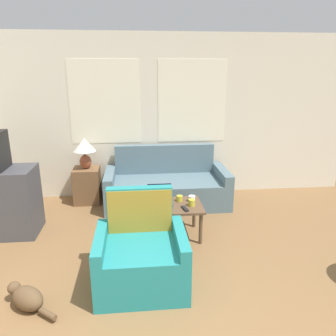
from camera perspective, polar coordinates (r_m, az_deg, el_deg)
name	(u,v)px	position (r m, az deg, el deg)	size (l,w,h in m)	color
wall_back	(154,117)	(5.37, -2.43, 8.88)	(6.56, 0.06, 2.60)	silver
couch	(166,187)	(5.19, -0.28, -3.30)	(1.89, 0.88, 0.87)	slate
armchair	(141,257)	(3.33, -4.69, -15.24)	(0.86, 0.73, 0.91)	teal
side_table	(87,185)	(5.36, -13.87, -2.92)	(0.40, 0.40, 0.56)	brown
table_lamp	(85,149)	(5.20, -14.33, 3.29)	(0.34, 0.34, 0.48)	brown
coffee_table	(169,209)	(4.11, 0.25, -7.15)	(0.81, 0.55, 0.43)	brown
laptop	(160,199)	(4.14, -1.41, -5.40)	(0.31, 0.26, 0.22)	#47474C
cup_navy	(180,198)	(4.20, 2.02, -5.30)	(0.08, 0.08, 0.07)	gold
cup_yellow	(192,203)	(4.06, 4.15, -6.03)	(0.08, 0.08, 0.08)	gold
cup_white	(192,199)	(4.20, 4.17, -5.32)	(0.09, 0.09, 0.07)	white
tv_remote	(185,209)	(3.97, 2.96, -7.08)	(0.08, 0.16, 0.02)	black
cat_black	(27,298)	(3.35, -23.35, -20.03)	(0.50, 0.41, 0.20)	brown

